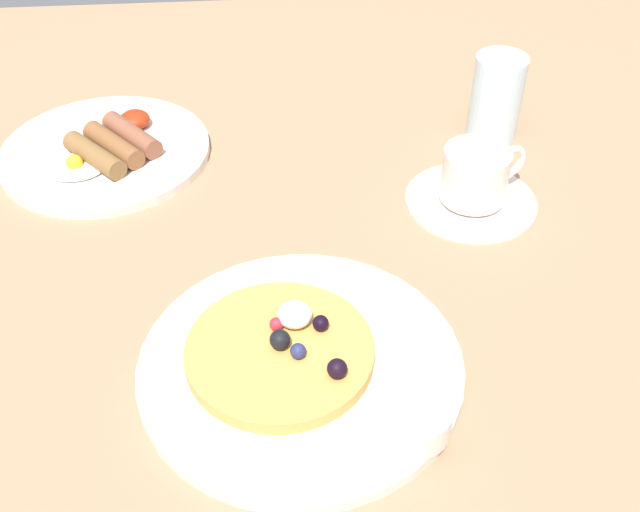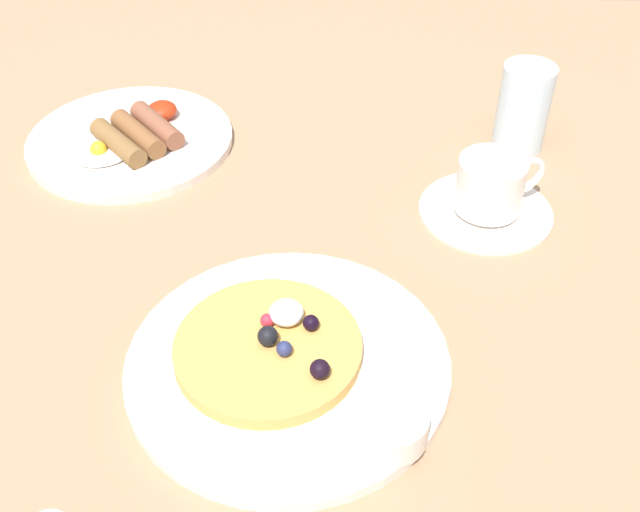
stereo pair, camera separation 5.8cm
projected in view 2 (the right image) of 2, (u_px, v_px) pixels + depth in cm
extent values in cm
cube|color=#9B7858|center=(256.00, 300.00, 77.01)|extent=(153.44, 143.10, 3.00)
cylinder|color=white|center=(288.00, 363.00, 68.01)|extent=(28.54, 28.54, 1.19)
cylinder|color=gold|center=(268.00, 348.00, 67.66)|extent=(16.58, 16.58, 1.34)
sphere|color=red|center=(291.00, 318.00, 68.68)|extent=(1.26, 1.26, 1.26)
sphere|color=black|center=(320.00, 369.00, 63.86)|extent=(1.72, 1.72, 1.72)
sphere|color=red|center=(267.00, 320.00, 68.43)|extent=(1.25, 1.25, 1.25)
sphere|color=black|center=(268.00, 336.00, 66.62)|extent=(1.82, 1.82, 1.82)
sphere|color=black|center=(311.00, 323.00, 68.07)|extent=(1.46, 1.46, 1.46)
sphere|color=navy|center=(284.00, 349.00, 65.79)|extent=(1.39, 1.39, 1.39)
ellipsoid|color=white|center=(286.00, 312.00, 68.74)|extent=(3.13, 3.13, 1.88)
cylinder|color=white|center=(390.00, 425.00, 60.55)|extent=(5.99, 5.99, 2.82)
cylinder|color=brown|center=(391.00, 421.00, 60.18)|extent=(4.91, 4.91, 0.34)
cylinder|color=silver|center=(131.00, 140.00, 95.41)|extent=(25.10, 25.10, 1.17)
cylinder|color=brown|center=(157.00, 125.00, 94.67)|extent=(7.81, 8.83, 2.46)
cylinder|color=brown|center=(138.00, 134.00, 93.15)|extent=(7.94, 8.74, 2.46)
cylinder|color=brown|center=(118.00, 143.00, 91.64)|extent=(8.08, 8.63, 2.46)
ellipsoid|color=white|center=(99.00, 153.00, 91.69)|extent=(7.15, 6.08, 0.60)
sphere|color=yellow|center=(98.00, 149.00, 91.36)|extent=(2.00, 2.00, 2.00)
ellipsoid|color=#AE2B10|center=(162.00, 110.00, 97.75)|extent=(3.74, 3.74, 2.06)
cylinder|color=#F2E2D2|center=(486.00, 210.00, 85.02)|extent=(14.66, 14.66, 0.89)
cylinder|color=white|center=(490.00, 185.00, 82.80)|extent=(7.30, 7.30, 5.89)
torus|color=white|center=(528.00, 174.00, 83.82)|extent=(4.11, 2.24, 4.10)
cylinder|color=#987055|center=(493.00, 170.00, 81.56)|extent=(6.20, 6.20, 0.47)
cylinder|color=silver|center=(523.00, 107.00, 92.28)|extent=(6.24, 6.24, 10.52)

